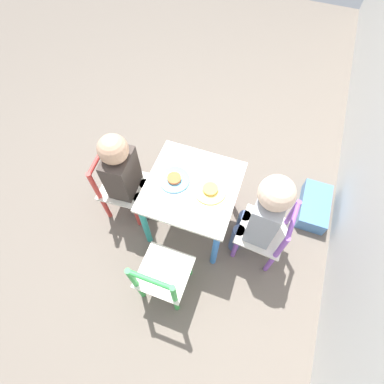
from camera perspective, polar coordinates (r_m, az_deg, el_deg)
ground_plane at (r=1.99m, az=0.00°, el=-5.58°), size 6.00×6.00×0.00m
kids_table at (r=1.66m, az=0.00°, el=-0.25°), size 0.49×0.49×0.45m
chair_red at (r=1.89m, az=-13.49°, el=1.03°), size 0.28×0.28×0.50m
chair_purple at (r=1.74m, az=13.92°, el=-7.70°), size 0.28×0.28×0.50m
chair_green at (r=1.63m, az=-5.73°, el=-15.76°), size 0.26×0.26×0.50m
child_front at (r=1.72m, az=-12.82°, el=3.61°), size 0.21×0.22×0.70m
child_back at (r=1.56m, az=13.48°, el=-3.96°), size 0.21×0.22×0.75m
plate_front at (r=1.61m, az=-3.41°, el=2.42°), size 0.17×0.17×0.03m
plate_back at (r=1.57m, az=3.48°, el=0.34°), size 0.17×0.17×0.03m
storage_bin at (r=2.14m, az=22.21°, el=-2.53°), size 0.33×0.18×0.11m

